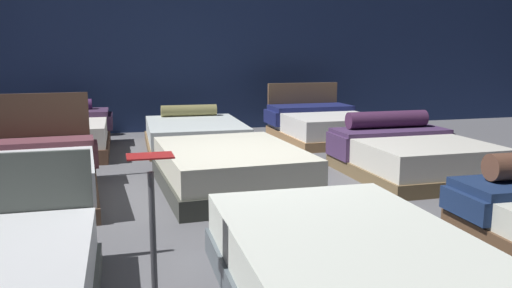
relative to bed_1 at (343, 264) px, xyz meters
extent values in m
cube|color=#5B5B60|center=(-0.04, 2.58, -0.24)|extent=(18.00, 18.00, 0.02)
cube|color=navy|center=(-0.04, 7.56, 1.52)|extent=(18.00, 0.06, 3.50)
cube|color=#4F5960|center=(0.00, 0.00, -0.14)|extent=(1.52, 2.09, 0.19)
cube|color=white|center=(0.00, 0.00, 0.10)|extent=(1.46, 2.03, 0.28)
cube|color=navy|center=(1.46, 0.73, 0.06)|extent=(0.10, 0.61, 0.20)
cube|color=brown|center=(-2.33, 2.85, -0.16)|extent=(1.62, 2.04, 0.16)
cube|color=silver|center=(-2.33, 2.85, 0.09)|extent=(1.56, 1.98, 0.33)
cube|color=brown|center=(-2.38, 3.84, 0.31)|extent=(1.44, 0.11, 1.08)
cube|color=brown|center=(-2.37, 3.58, 0.29)|extent=(1.53, 0.53, 0.06)
cube|color=brown|center=(-1.60, 3.61, 0.12)|extent=(0.09, 0.46, 0.28)
cube|color=#33352E|center=(-0.09, 2.84, -0.13)|extent=(1.63, 2.15, 0.21)
cube|color=silver|center=(-0.09, 2.84, 0.11)|extent=(1.57, 2.09, 0.29)
cube|color=brown|center=(2.28, 2.81, -0.15)|extent=(1.57, 1.91, 0.17)
cube|color=silver|center=(2.28, 2.81, 0.09)|extent=(1.51, 1.85, 0.31)
cube|color=#462E55|center=(2.28, 3.41, 0.27)|extent=(1.55, 0.65, 0.05)
cube|color=#462E55|center=(1.50, 3.41, 0.09)|extent=(0.05, 0.65, 0.31)
cube|color=#462E55|center=(3.06, 3.41, 0.09)|extent=(0.05, 0.65, 0.31)
cylinder|color=#462545|center=(2.28, 3.50, 0.42)|extent=(1.17, 0.23, 0.23)
cube|color=brown|center=(-2.27, 5.66, -0.13)|extent=(1.68, 2.19, 0.21)
cube|color=white|center=(-2.27, 5.66, 0.13)|extent=(1.62, 2.12, 0.30)
cube|color=#442C4C|center=(-2.26, 6.33, 0.32)|extent=(1.63, 0.78, 0.08)
cube|color=#442C4C|center=(-3.09, 6.34, 0.17)|extent=(0.10, 0.75, 0.23)
cube|color=#442C4C|center=(-1.42, 6.32, 0.17)|extent=(0.10, 0.75, 0.23)
cylinder|color=#442250|center=(-2.25, 6.46, 0.44)|extent=(1.10, 0.21, 0.20)
cube|color=brown|center=(-0.06, 5.68, -0.17)|extent=(1.67, 2.20, 0.13)
cube|color=silver|center=(-0.06, 5.68, 0.04)|extent=(1.60, 2.14, 0.28)
cylinder|color=olive|center=(-0.03, 6.52, 0.28)|extent=(1.01, 0.24, 0.20)
cube|color=#986F48|center=(2.25, 5.64, -0.15)|extent=(1.54, 2.10, 0.16)
cube|color=white|center=(2.25, 5.64, 0.09)|extent=(1.48, 2.04, 0.33)
cube|color=#986F48|center=(2.24, 6.69, 0.25)|extent=(1.43, 0.05, 0.97)
cube|color=navy|center=(2.24, 6.28, 0.29)|extent=(1.51, 0.76, 0.08)
cube|color=navy|center=(1.47, 6.27, 0.13)|extent=(0.09, 0.75, 0.25)
cube|color=navy|center=(3.02, 6.29, 0.13)|extent=(0.09, 0.75, 0.25)
cylinder|color=#3F3F44|center=(-1.17, 0.28, 0.19)|extent=(0.04, 0.04, 0.85)
cube|color=#B21E1E|center=(-1.17, 0.28, 0.72)|extent=(0.28, 0.20, 0.01)
camera|label=1|loc=(-1.37, -2.87, 1.34)|focal=36.44mm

